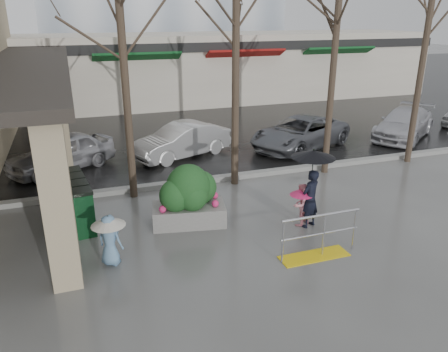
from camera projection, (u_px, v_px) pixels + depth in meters
ground at (241, 241)px, 10.42m from camera, size 120.00×120.00×0.00m
street_asphalt at (124, 93)px, 29.89m from camera, size 120.00×36.00×0.01m
curb at (195, 181)px, 13.94m from camera, size 120.00×0.30×0.15m
canopy_slab at (24, 60)px, 14.76m from camera, size 2.80×18.00×0.25m
pillar_front at (57, 204)px, 8.17m from camera, size 0.55×0.55×3.50m
pillar_back at (59, 126)px, 13.92m from camera, size 0.55×0.55×3.50m
storefront_row at (164, 69)px, 26.24m from camera, size 34.00×6.74×4.00m
handrail at (318, 241)px, 9.65m from camera, size 1.90×0.50×1.03m
tree_west at (120, 14)px, 11.22m from camera, size 3.20×3.20×6.80m
tree_midwest at (236, 9)px, 12.16m from camera, size 3.20×3.20×7.00m
tree_mideast at (337, 22)px, 13.31m from camera, size 3.20×3.20×6.50m
tree_east at (431, 4)px, 14.21m from camera, size 3.20×3.20×7.20m
woman at (311, 181)px, 10.74m from camera, size 1.08×1.08×2.07m
child_pink at (301, 202)px, 11.04m from camera, size 0.67×0.61×1.11m
child_blue at (109, 235)px, 9.24m from camera, size 0.73×0.73×1.15m
planter at (189, 196)px, 11.05m from camera, size 1.98×1.25×1.60m
news_boxes at (78, 200)px, 11.21m from camera, size 0.73×2.18×1.19m
car_a at (61, 152)px, 14.98m from camera, size 3.95×3.14×1.26m
car_b at (182, 141)px, 16.38m from camera, size 4.05×2.65×1.26m
car_c at (300, 133)px, 17.48m from camera, size 4.99×3.78×1.26m
car_d at (404, 124)px, 18.94m from camera, size 4.57×3.93×1.26m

